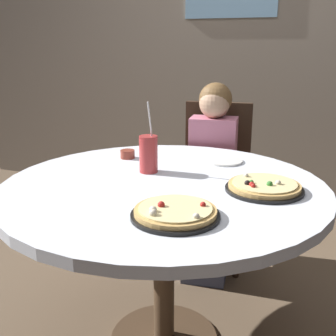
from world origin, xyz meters
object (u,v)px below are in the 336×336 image
at_px(soda_cup, 148,154).
at_px(pizza_veggie, 264,187).
at_px(chair_wooden, 215,173).
at_px(plate_small, 223,161).
at_px(diner_child, 210,191).
at_px(pizza_cheese, 175,212).
at_px(dining_table, 164,204).
at_px(sauce_bowl, 128,154).

bearing_deg(soda_cup, pizza_veggie, -7.65).
xyz_separation_m(chair_wooden, plate_small, (0.16, -0.49, 0.22)).
height_order(diner_child, pizza_veggie, diner_child).
relative_size(chair_wooden, plate_small, 5.28).
relative_size(chair_wooden, pizza_cheese, 3.26).
distance_m(soda_cup, plate_small, 0.39).
height_order(dining_table, diner_child, diner_child).
distance_m(dining_table, plate_small, 0.43).
height_order(diner_child, plate_small, diner_child).
relative_size(sauce_bowl, plate_small, 0.39).
distance_m(diner_child, sauce_bowl, 0.59).
xyz_separation_m(dining_table, diner_child, (0.01, 0.70, -0.18)).
distance_m(dining_table, pizza_veggie, 0.41).
distance_m(dining_table, chair_wooden, 0.89).
height_order(dining_table, pizza_veggie, pizza_veggie).
distance_m(pizza_cheese, soda_cup, 0.51).
bearing_deg(chair_wooden, pizza_veggie, -64.24).
height_order(chair_wooden, pizza_veggie, chair_wooden).
bearing_deg(sauce_bowl, pizza_veggie, -19.11).
bearing_deg(plate_small, dining_table, -110.88).
xyz_separation_m(chair_wooden, pizza_veggie, (0.40, -0.83, 0.24)).
bearing_deg(dining_table, plate_small, 69.12).
xyz_separation_m(diner_child, plate_small, (0.14, -0.31, 0.27)).
distance_m(pizza_cheese, plate_small, 0.70).
height_order(pizza_veggie, pizza_cheese, pizza_cheese).
bearing_deg(dining_table, pizza_veggie, 7.75).
bearing_deg(chair_wooden, plate_small, -71.82).
height_order(pizza_cheese, soda_cup, soda_cup).
xyz_separation_m(chair_wooden, soda_cup, (-0.11, -0.76, 0.30)).
bearing_deg(diner_child, chair_wooden, 96.29).
xyz_separation_m(dining_table, chair_wooden, (-0.01, 0.88, -0.13)).
relative_size(dining_table, soda_cup, 4.24).
relative_size(chair_wooden, pizza_veggie, 3.21).
bearing_deg(sauce_bowl, plate_small, 12.46).
height_order(chair_wooden, sauce_bowl, chair_wooden).
xyz_separation_m(dining_table, soda_cup, (-0.12, 0.12, 0.17)).
distance_m(soda_cup, sauce_bowl, 0.26).
distance_m(pizza_cheese, sauce_bowl, 0.75).
distance_m(dining_table, pizza_cheese, 0.36).
height_order(diner_child, sauce_bowl, diner_child).
bearing_deg(sauce_bowl, soda_cup, -42.75).
bearing_deg(pizza_veggie, soda_cup, 172.35).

